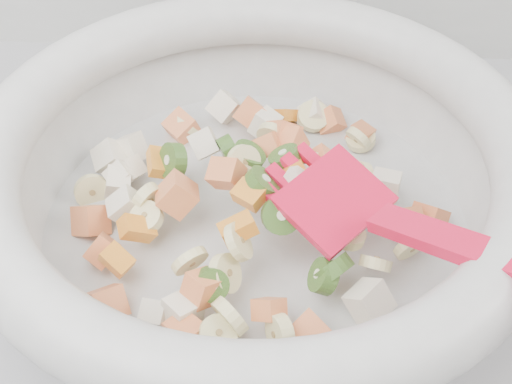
{
  "coord_description": "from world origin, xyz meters",
  "views": [
    {
      "loc": [
        0.02,
        1.1,
        1.3
      ],
      "look_at": [
        0.0,
        1.47,
        0.95
      ],
      "focal_mm": 50.0,
      "sensor_mm": 36.0,
      "label": 1
    }
  ],
  "objects": [
    {
      "name": "mixing_bowl",
      "position": [
        0.0,
        1.47,
        0.96
      ],
      "size": [
        0.46,
        0.4,
        0.14
      ],
      "color": "silver",
      "rests_on": "counter"
    }
  ]
}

